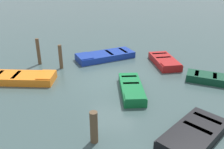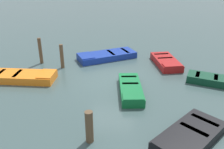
% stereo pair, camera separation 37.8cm
% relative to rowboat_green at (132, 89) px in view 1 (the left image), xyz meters
% --- Properties ---
extents(ground_plane, '(80.00, 80.00, 0.00)m').
position_rel_rowboat_green_xyz_m(ground_plane, '(0.97, -1.38, -0.22)').
color(ground_plane, '#384C4C').
extents(rowboat_green, '(1.21, 3.01, 0.46)m').
position_rel_rowboat_green_xyz_m(rowboat_green, '(0.00, 0.00, 0.00)').
color(rowboat_green, '#0F602D').
rests_on(rowboat_green, ground_plane).
extents(rowboat_orange, '(3.59, 1.47, 0.46)m').
position_rel_rowboat_green_xyz_m(rowboat_orange, '(5.83, -1.22, -0.00)').
color(rowboat_orange, orange).
rests_on(rowboat_orange, ground_plane).
extents(rowboat_dark_green, '(3.48, 2.20, 0.46)m').
position_rel_rowboat_green_xyz_m(rowboat_dark_green, '(-4.77, -1.05, -0.00)').
color(rowboat_dark_green, '#0C3823').
rests_on(rowboat_dark_green, ground_plane).
extents(rowboat_blue, '(4.10, 3.00, 0.46)m').
position_rel_rowboat_green_xyz_m(rowboat_blue, '(1.47, -4.77, -0.00)').
color(rowboat_blue, navy).
rests_on(rowboat_blue, ground_plane).
extents(rowboat_black, '(3.05, 3.10, 0.46)m').
position_rel_rowboat_green_xyz_m(rowboat_black, '(-1.96, 3.52, -0.00)').
color(rowboat_black, black).
rests_on(rowboat_black, ground_plane).
extents(rowboat_red, '(1.70, 2.95, 0.46)m').
position_rel_rowboat_green_xyz_m(rowboat_red, '(-2.36, -3.77, 0.00)').
color(rowboat_red, maroon).
rests_on(rowboat_red, ground_plane).
extents(mooring_piling_mid_right, '(0.28, 0.28, 1.23)m').
position_rel_rowboat_green_xyz_m(mooring_piling_mid_right, '(1.56, 3.64, 0.40)').
color(mooring_piling_mid_right, brown).
rests_on(mooring_piling_mid_right, ground_plane).
extents(mooring_piling_center, '(0.21, 0.21, 1.67)m').
position_rel_rowboat_green_xyz_m(mooring_piling_center, '(5.61, -3.78, 0.62)').
color(mooring_piling_center, brown).
rests_on(mooring_piling_center, ground_plane).
extents(mooring_piling_mid_left, '(0.22, 0.22, 1.48)m').
position_rel_rowboat_green_xyz_m(mooring_piling_mid_left, '(4.08, -3.09, 0.52)').
color(mooring_piling_mid_left, brown).
rests_on(mooring_piling_mid_left, ground_plane).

